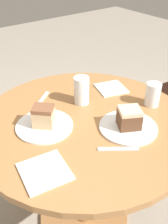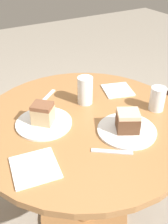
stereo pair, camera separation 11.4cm
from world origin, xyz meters
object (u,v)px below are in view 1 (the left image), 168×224
object	(u,v)px
cake_slice_near	(129,118)
plate_far	(45,126)
glass_water	(153,96)
cake_slice_far	(44,116)
glass_lemonade	(81,92)
plate_near	(128,127)

from	to	relation	value
cake_slice_near	plate_far	bearing A→B (deg)	-128.64
cake_slice_near	glass_water	world-z (taller)	glass_water
cake_slice_far	glass_lemonade	size ratio (longest dim) A/B	0.83
plate_far	cake_slice_far	distance (m)	0.05
plate_far	glass_lemonade	world-z (taller)	glass_lemonade
glass_lemonade	glass_water	size ratio (longest dim) A/B	1.20
cake_slice_far	glass_lemonade	bearing A→B (deg)	104.16
plate_near	glass_lemonade	size ratio (longest dim) A/B	1.82
plate_far	cake_slice_near	size ratio (longest dim) A/B	2.06
cake_slice_near	glass_water	bearing A→B (deg)	106.30
glass_lemonade	glass_water	world-z (taller)	glass_lemonade
cake_slice_far	plate_far	bearing A→B (deg)	0.00
glass_lemonade	glass_water	xyz separation A→B (m)	(0.22, 0.26, -0.01)
plate_near	plate_far	distance (m)	0.36
plate_near	cake_slice_near	distance (m)	0.05
plate_far	cake_slice_near	bearing A→B (deg)	51.36
cake_slice_far	glass_water	world-z (taller)	glass_water
plate_far	glass_water	world-z (taller)	glass_water
plate_near	cake_slice_far	xyz separation A→B (m)	(-0.22, -0.28, 0.05)
plate_near	cake_slice_near	bearing A→B (deg)	90.00
plate_near	plate_far	world-z (taller)	same
plate_far	glass_water	xyz separation A→B (m)	(0.16, 0.50, 0.04)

